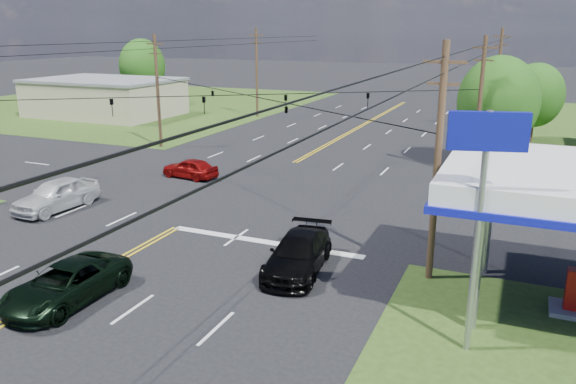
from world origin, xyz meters
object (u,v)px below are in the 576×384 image
at_px(pickup_dkgreen, 66,283).
at_px(pickup_white, 57,195).
at_px(pole_nw, 158,90).
at_px(suv_black, 298,254).
at_px(retail_nw, 105,98).
at_px(tree_right_a, 498,102).
at_px(pole_se, 437,162).
at_px(polesign_se, 484,167).
at_px(tree_right_b, 535,95).
at_px(pole_left_far, 257,72).
at_px(tree_far_l, 142,65).
at_px(pole_right_far, 497,79).
at_px(pole_ne, 479,106).

bearing_deg(pickup_dkgreen, pickup_white, 136.74).
height_order(pole_nw, suv_black, pole_nw).
distance_m(retail_nw, tree_right_a, 45.21).
distance_m(pole_se, pickup_dkgreen, 14.85).
distance_m(pole_nw, polesign_se, 36.27).
bearing_deg(retail_nw, tree_right_b, 2.46).
distance_m(pole_se, polesign_se, 5.51).
bearing_deg(pole_nw, pole_left_far, 90.00).
distance_m(pole_se, pickup_white, 21.38).
bearing_deg(polesign_se, tree_far_l, 135.63).
height_order(tree_right_b, pickup_white, tree_right_b).
height_order(tree_right_b, suv_black, tree_right_b).
bearing_deg(pole_right_far, pole_nw, -143.84).
bearing_deg(tree_far_l, tree_right_a, -23.50).
relative_size(pole_se, tree_right_a, 1.16).
bearing_deg(pickup_white, pole_ne, 42.77).
relative_size(retail_nw, tree_right_b, 2.26).
relative_size(pole_se, polesign_se, 1.24).
height_order(pole_se, pole_right_far, pole_right_far).
xyz_separation_m(retail_nw, polesign_se, (45.03, -36.00, 4.01)).
bearing_deg(pickup_dkgreen, polesign_se, 10.15).
bearing_deg(pole_left_far, tree_right_b, -7.72).
bearing_deg(tree_right_a, pole_se, -92.73).
bearing_deg(tree_far_l, pole_right_far, -5.08).
distance_m(retail_nw, pole_right_far, 43.53).
relative_size(retail_nw, pickup_dkgreen, 3.06).
height_order(pole_left_far, pole_right_far, same).
xyz_separation_m(pole_nw, pickup_dkgreen, (13.84, -25.42, -4.19)).
xyz_separation_m(pole_nw, tree_right_b, (29.50, 15.00, -0.70)).
distance_m(pole_ne, pole_left_far, 32.20).
xyz_separation_m(tree_right_a, tree_right_b, (2.50, 12.00, -0.65)).
bearing_deg(tree_right_b, pickup_white, -127.41).
height_order(pole_ne, polesign_se, pole_ne).
xyz_separation_m(pole_left_far, pickup_dkgreen, (13.84, -44.42, -4.44)).
bearing_deg(tree_far_l, pole_nw, -50.44).
height_order(pole_se, suv_black, pole_se).
xyz_separation_m(tree_right_b, suv_black, (-8.73, -34.44, -3.45)).
height_order(pole_ne, tree_right_a, pole_ne).
distance_m(pole_right_far, tree_right_a, 16.03).
xyz_separation_m(pole_se, suv_black, (-5.23, -1.44, -4.15)).
height_order(pole_se, polesign_se, pole_se).
distance_m(pole_nw, tree_right_b, 33.10).
bearing_deg(tree_right_a, tree_right_b, 78.23).
relative_size(tree_far_l, polesign_se, 1.14).
height_order(pole_right_far, polesign_se, pole_right_far).
height_order(pole_left_far, suv_black, pole_left_far).
distance_m(pole_ne, suv_black, 20.55).
bearing_deg(tree_far_l, polesign_se, -44.37).
relative_size(retail_nw, pole_se, 1.68).
bearing_deg(suv_black, pole_nw, 129.56).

